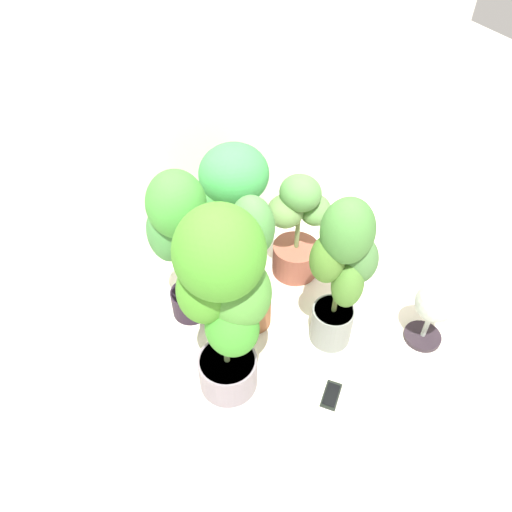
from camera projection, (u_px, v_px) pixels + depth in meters
ground_plane at (275, 340)px, 2.41m from camera, size 8.00×8.00×0.00m
mylar_back_wall at (200, 74)px, 2.27m from camera, size 3.20×0.01×2.00m
potted_plant_front_right at (342, 268)px, 2.07m from camera, size 0.35×0.26×0.85m
potted_plant_back_right at (298, 227)px, 2.53m from camera, size 0.36×0.28×0.63m
potted_plant_front_left at (224, 295)px, 1.81m from camera, size 0.41×0.39×1.00m
potted_plant_back_center at (231, 205)px, 2.41m from camera, size 0.40×0.40×0.80m
potted_plant_back_left at (176, 230)px, 2.14m from camera, size 0.33×0.32×0.86m
potted_plant_center at (248, 256)px, 2.17m from camera, size 0.28×0.24×0.78m
cell_phone at (331, 395)px, 2.19m from camera, size 0.15×0.15×0.01m
floor_fan at (434, 307)px, 2.25m from camera, size 0.26×0.26×0.36m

